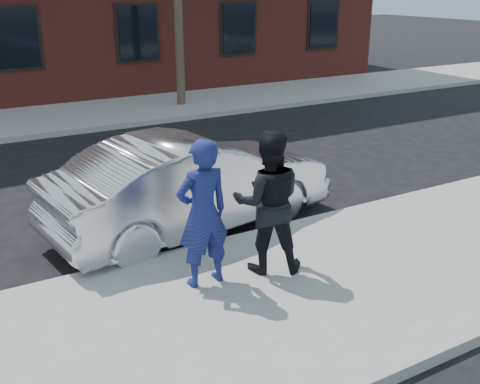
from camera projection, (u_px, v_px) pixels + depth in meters
ground at (216, 315)px, 6.75m from camera, size 100.00×100.00×0.00m
near_sidewalk at (226, 319)px, 6.52m from camera, size 50.00×3.50×0.15m
near_curb at (165, 258)px, 7.98m from camera, size 50.00×0.10×0.15m
far_sidewalk at (32, 121)px, 15.86m from camera, size 50.00×3.50×0.15m
far_curb at (46, 135)px, 14.40m from camera, size 50.00×0.10×0.15m
silver_sedan at (192, 183)px, 8.87m from camera, size 4.87×2.31×1.54m
man_hoodie at (203, 214)px, 6.85m from camera, size 0.71×0.52×1.90m
man_peacoat at (268, 202)px, 7.21m from camera, size 1.15×1.05×1.90m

